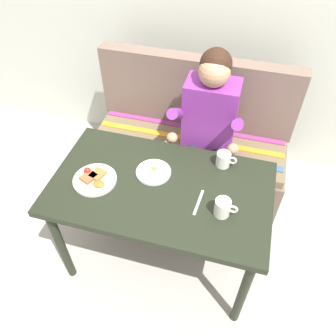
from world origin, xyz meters
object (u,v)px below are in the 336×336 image
table (161,196)px  coffee_mug (223,207)px  plate_breakfast (94,179)px  fork (198,202)px  person (208,123)px  plate_eggs (154,172)px  couch (189,148)px  coffee_mug_second (224,159)px

table → coffee_mug: coffee_mug is taller
table → plate_breakfast: (-0.36, -0.06, 0.10)m
fork → coffee_mug: bearing=-12.4°
person → plate_eggs: 0.55m
table → person: 0.61m
couch → person: bearing=-50.1°
coffee_mug → plate_breakfast: bearing=177.2°
plate_breakfast → plate_eggs: size_ratio=1.22×
person → plate_eggs: (-0.21, -0.51, -0.00)m
couch → plate_eggs: size_ratio=7.34×
plate_breakfast → coffee_mug_second: size_ratio=2.02×
table → person: (0.15, 0.59, 0.09)m
table → person: bearing=76.1°
plate_eggs → coffee_mug_second: coffee_mug_second is taller
couch → plate_breakfast: (-0.36, -0.82, 0.41)m
couch → person: size_ratio=1.19×
person → coffee_mug: size_ratio=10.27×
plate_eggs → couch: bearing=84.6°
couch → plate_eggs: (-0.06, -0.68, 0.41)m
coffee_mug_second → couch: bearing=120.2°
person → coffee_mug: (0.20, -0.68, 0.04)m
plate_breakfast → coffee_mug: 0.71m
couch → coffee_mug: bearing=-67.9°
couch → person: 0.47m
person → coffee_mug: person is taller
coffee_mug → couch: bearing=112.1°
coffee_mug_second → fork: size_ratio=0.69×
plate_breakfast → coffee_mug: size_ratio=2.02×
table → coffee_mug: (0.35, -0.09, 0.13)m
coffee_mug_second → fork: coffee_mug_second is taller
person → fork: 0.65m
coffee_mug → coffee_mug_second: coffee_mug is taller
table → couch: 0.83m
table → coffee_mug_second: coffee_mug_second is taller
person → plate_breakfast: person is taller
coffee_mug → fork: size_ratio=0.69×
coffee_mug → coffee_mug_second: 0.35m
plate_breakfast → couch: bearing=66.4°
couch → fork: 0.94m
person → table: bearing=-103.9°
person → plate_breakfast: bearing=-127.9°
coffee_mug_second → plate_eggs: bearing=-155.2°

